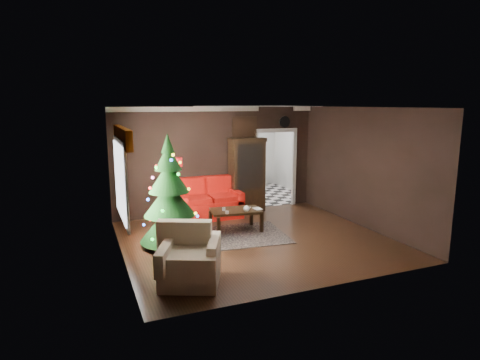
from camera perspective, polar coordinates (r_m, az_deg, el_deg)
name	(u,v)px	position (r m, az deg, el deg)	size (l,w,h in m)	color
floor	(256,240)	(8.80, 2.22, -8.40)	(5.50, 5.50, 0.00)	black
ceiling	(257,107)	(8.32, 2.36, 10.16)	(5.50, 5.50, 0.00)	white
wall_back	(217,160)	(10.75, -3.19, 2.78)	(5.50, 5.50, 0.00)	black
wall_front	(324,202)	(6.30, 11.66, -3.08)	(5.50, 5.50, 0.00)	black
wall_left	(119,185)	(7.75, -16.60, -0.73)	(5.50, 5.50, 0.00)	black
wall_right	(364,168)	(9.88, 16.99, 1.63)	(5.50, 5.50, 0.00)	black
doorway	(275,170)	(11.45, 4.90, 1.47)	(1.10, 0.10, 2.10)	silver
left_window	(120,181)	(7.94, -16.47, -0.09)	(0.05, 1.60, 1.40)	white
valance	(122,137)	(7.84, -16.21, 5.84)	(0.12, 2.10, 0.35)	#933F05
kitchen_floor	(253,195)	(12.98, 1.85, -2.12)	(3.00, 3.00, 0.00)	white
kitchen_window	(236,138)	(14.05, -0.51, 5.88)	(0.70, 0.06, 0.70)	white
rug	(234,236)	(9.02, -0.91, -7.85)	(2.28, 1.66, 0.01)	#2B1D25
loveseat	(209,198)	(10.37, -4.44, -2.59)	(1.70, 0.90, 1.00)	#830205
curio_cabinet	(247,177)	(10.87, 0.97, 0.48)	(0.90, 0.45, 1.90)	black
floor_lamp	(178,190)	(9.85, -8.71, -1.42)	(0.26, 0.26, 1.57)	black
christmas_tree	(169,196)	(8.25, -9.90, -2.25)	(1.23, 1.23, 2.35)	black
armchair	(190,256)	(6.69, -7.02, -10.55)	(0.96, 0.96, 0.99)	#CAB582
coffee_table	(236,220)	(9.27, -0.60, -5.68)	(1.11, 0.67, 0.50)	#321B0C
teapot	(246,209)	(9.00, 0.90, -4.04)	(0.16, 0.16, 0.15)	white
cup_a	(224,209)	(9.15, -2.29, -4.08)	(0.07, 0.07, 0.06)	white
cup_b	(227,212)	(8.85, -1.81, -4.57)	(0.08, 0.08, 0.07)	silver
book	(254,205)	(9.19, 2.03, -3.48)	(0.17, 0.02, 0.23)	#866C5C
wall_clock	(284,122)	(11.39, 6.26, 8.13)	(0.32, 0.32, 0.06)	white
painting	(244,127)	(10.88, 0.61, 7.39)	(0.62, 0.05, 0.52)	#BC8840
kitchen_counter	(239,175)	(13.98, -0.13, 0.69)	(1.80, 0.60, 0.90)	white
kitchen_table	(248,186)	(12.52, 1.15, -0.84)	(0.70, 0.70, 0.75)	brown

